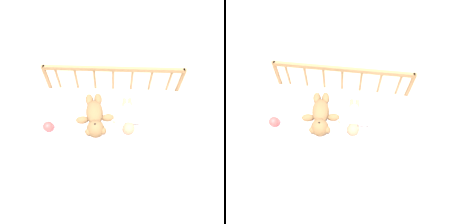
# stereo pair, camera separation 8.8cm
# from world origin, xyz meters

# --- Properties ---
(ground_plane) EXTENTS (12.00, 12.00, 0.00)m
(ground_plane) POSITION_xyz_m (0.00, 0.00, 0.00)
(ground_plane) COLOR #C6B293
(crib_mattress) EXTENTS (1.34, 0.62, 0.50)m
(crib_mattress) POSITION_xyz_m (0.00, 0.00, 0.25)
(crib_mattress) COLOR silver
(crib_mattress) RESTS_ON ground_plane
(crib_rail) EXTENTS (1.34, 0.04, 0.78)m
(crib_rail) POSITION_xyz_m (0.00, 0.33, 0.56)
(crib_rail) COLOR #997047
(crib_rail) RESTS_ON ground_plane
(blanket) EXTENTS (0.86, 0.58, 0.01)m
(blanket) POSITION_xyz_m (-0.02, -0.00, 0.50)
(blanket) COLOR white
(blanket) RESTS_ON crib_mattress
(teddy_bear) EXTENTS (0.35, 0.49, 0.15)m
(teddy_bear) POSITION_xyz_m (-0.15, -0.06, 0.56)
(teddy_bear) COLOR olive
(teddy_bear) RESTS_ON crib_mattress
(baby) EXTENTS (0.30, 0.41, 0.11)m
(baby) POSITION_xyz_m (0.15, -0.04, 0.54)
(baby) COLOR white
(baby) RESTS_ON crib_mattress
(toy_ball) EXTENTS (0.09, 0.09, 0.09)m
(toy_ball) POSITION_xyz_m (-0.55, -0.16, 0.54)
(toy_ball) COLOR #DB4C4C
(toy_ball) RESTS_ON crib_mattress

